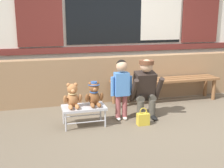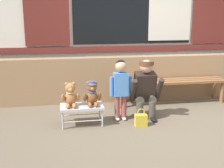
{
  "view_description": "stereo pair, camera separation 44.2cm",
  "coord_description": "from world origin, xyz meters",
  "px_view_note": "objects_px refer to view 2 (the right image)",
  "views": [
    {
      "loc": [
        -1.87,
        -3.8,
        1.62
      ],
      "look_at": [
        -0.66,
        0.5,
        0.55
      ],
      "focal_mm": 46.44,
      "sensor_mm": 36.0,
      "label": 1
    },
    {
      "loc": [
        -1.44,
        -3.9,
        1.62
      ],
      "look_at": [
        -0.66,
        0.5,
        0.55
      ],
      "focal_mm": 46.44,
      "sensor_mm": 36.0,
      "label": 2
    }
  ],
  "objects_px": {
    "wooden_bench_long": "(171,84)",
    "teddy_bear_plain": "(71,95)",
    "child_standing": "(121,83)",
    "adult_crouching": "(146,89)",
    "small_display_bench": "(82,108)",
    "handbag_on_ground": "(141,120)",
    "teddy_bear_with_hat": "(92,94)"
  },
  "relations": [
    {
      "from": "teddy_bear_plain",
      "to": "child_standing",
      "type": "xyz_separation_m",
      "value": [
        0.77,
        0.09,
        0.13
      ]
    },
    {
      "from": "child_standing",
      "to": "adult_crouching",
      "type": "height_order",
      "value": "child_standing"
    },
    {
      "from": "teddy_bear_plain",
      "to": "child_standing",
      "type": "bearing_deg",
      "value": 6.72
    },
    {
      "from": "teddy_bear_plain",
      "to": "handbag_on_ground",
      "type": "bearing_deg",
      "value": -11.99
    },
    {
      "from": "teddy_bear_plain",
      "to": "handbag_on_ground",
      "type": "height_order",
      "value": "teddy_bear_plain"
    },
    {
      "from": "adult_crouching",
      "to": "handbag_on_ground",
      "type": "bearing_deg",
      "value": -115.83
    },
    {
      "from": "wooden_bench_long",
      "to": "small_display_bench",
      "type": "height_order",
      "value": "wooden_bench_long"
    },
    {
      "from": "small_display_bench",
      "to": "child_standing",
      "type": "height_order",
      "value": "child_standing"
    },
    {
      "from": "teddy_bear_plain",
      "to": "teddy_bear_with_hat",
      "type": "bearing_deg",
      "value": 0.13
    },
    {
      "from": "teddy_bear_with_hat",
      "to": "adult_crouching",
      "type": "height_order",
      "value": "adult_crouching"
    },
    {
      "from": "handbag_on_ground",
      "to": "child_standing",
      "type": "bearing_deg",
      "value": 128.73
    },
    {
      "from": "teddy_bear_plain",
      "to": "adult_crouching",
      "type": "height_order",
      "value": "adult_crouching"
    },
    {
      "from": "teddy_bear_plain",
      "to": "teddy_bear_with_hat",
      "type": "xyz_separation_m",
      "value": [
        0.32,
        0.0,
        0.01
      ]
    },
    {
      "from": "adult_crouching",
      "to": "handbag_on_ground",
      "type": "height_order",
      "value": "adult_crouching"
    },
    {
      "from": "small_display_bench",
      "to": "teddy_bear_with_hat",
      "type": "height_order",
      "value": "teddy_bear_with_hat"
    },
    {
      "from": "child_standing",
      "to": "adult_crouching",
      "type": "distance_m",
      "value": 0.42
    },
    {
      "from": "child_standing",
      "to": "handbag_on_ground",
      "type": "relative_size",
      "value": 3.52
    },
    {
      "from": "child_standing",
      "to": "adult_crouching",
      "type": "bearing_deg",
      "value": 2.76
    },
    {
      "from": "teddy_bear_plain",
      "to": "wooden_bench_long",
      "type": "bearing_deg",
      "value": 23.34
    },
    {
      "from": "adult_crouching",
      "to": "small_display_bench",
      "type": "bearing_deg",
      "value": -173.72
    },
    {
      "from": "wooden_bench_long",
      "to": "handbag_on_ground",
      "type": "distance_m",
      "value": 1.36
    },
    {
      "from": "teddy_bear_with_hat",
      "to": "handbag_on_ground",
      "type": "distance_m",
      "value": 0.82
    },
    {
      "from": "wooden_bench_long",
      "to": "teddy_bear_plain",
      "type": "height_order",
      "value": "teddy_bear_plain"
    },
    {
      "from": "wooden_bench_long",
      "to": "teddy_bear_with_hat",
      "type": "distance_m",
      "value": 1.75
    },
    {
      "from": "wooden_bench_long",
      "to": "adult_crouching",
      "type": "distance_m",
      "value": 0.99
    },
    {
      "from": "small_display_bench",
      "to": "teddy_bear_plain",
      "type": "relative_size",
      "value": 1.76
    },
    {
      "from": "teddy_bear_with_hat",
      "to": "child_standing",
      "type": "bearing_deg",
      "value": 11.28
    },
    {
      "from": "teddy_bear_plain",
      "to": "handbag_on_ground",
      "type": "relative_size",
      "value": 1.34
    },
    {
      "from": "child_standing",
      "to": "handbag_on_ground",
      "type": "height_order",
      "value": "child_standing"
    },
    {
      "from": "wooden_bench_long",
      "to": "teddy_bear_plain",
      "type": "xyz_separation_m",
      "value": [
        -1.87,
        -0.81,
        0.09
      ]
    },
    {
      "from": "small_display_bench",
      "to": "child_standing",
      "type": "xyz_separation_m",
      "value": [
        0.61,
        0.09,
        0.33
      ]
    },
    {
      "from": "teddy_bear_with_hat",
      "to": "small_display_bench",
      "type": "bearing_deg",
      "value": -179.23
    }
  ]
}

